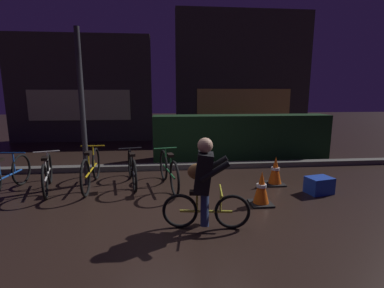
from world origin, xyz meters
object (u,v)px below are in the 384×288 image
(blue_crate, at_px, (319,185))
(cyclist, at_px, (204,183))
(parked_bike_left_mid, at_px, (47,174))
(traffic_cone_far, at_px, (275,171))
(parked_bike_center_right, at_px, (132,169))
(parked_bike_leftmost, at_px, (6,176))
(traffic_cone_near, at_px, (261,189))
(parked_bike_right_mid, at_px, (169,171))
(street_post, at_px, (82,109))
(parked_bike_center_left, at_px, (91,169))

(blue_crate, distance_m, cyclist, 2.57)
(parked_bike_left_mid, bearing_deg, traffic_cone_far, -107.79)
(parked_bike_center_right, bearing_deg, parked_bike_leftmost, 84.69)
(parked_bike_left_mid, bearing_deg, traffic_cone_near, -122.04)
(parked_bike_left_mid, distance_m, cyclist, 3.23)
(parked_bike_right_mid, bearing_deg, street_post, 66.77)
(parked_bike_leftmost, height_order, parked_bike_left_mid, same)
(parked_bike_center_right, distance_m, traffic_cone_near, 2.53)
(parked_bike_center_left, xyz_separation_m, parked_bike_center_right, (0.77, 0.07, -0.03))
(parked_bike_center_right, distance_m, traffic_cone_far, 2.85)
(parked_bike_center_right, xyz_separation_m, traffic_cone_near, (2.22, -1.22, -0.05))
(parked_bike_leftmost, bearing_deg, blue_crate, -91.04)
(street_post, height_order, blue_crate, street_post)
(street_post, xyz_separation_m, traffic_cone_far, (3.73, -0.35, -1.22))
(traffic_cone_near, bearing_deg, parked_bike_center_left, 158.89)
(parked_bike_center_right, height_order, traffic_cone_near, parked_bike_center_right)
(parked_bike_center_left, relative_size, parked_bike_center_right, 1.12)
(street_post, height_order, parked_bike_center_left, street_post)
(street_post, xyz_separation_m, blue_crate, (4.35, -0.90, -1.35))
(traffic_cone_far, bearing_deg, parked_bike_center_right, 174.45)
(cyclist, bearing_deg, blue_crate, 33.30)
(parked_bike_leftmost, bearing_deg, parked_bike_center_right, -78.69)
(parked_bike_center_right, height_order, traffic_cone_far, parked_bike_center_right)
(traffic_cone_far, bearing_deg, cyclist, -135.17)
(parked_bike_left_mid, bearing_deg, street_post, -83.84)
(parked_bike_center_left, bearing_deg, parked_bike_center_right, -87.86)
(cyclist, bearing_deg, parked_bike_left_mid, 155.05)
(traffic_cone_near, bearing_deg, parked_bike_left_mid, 164.68)
(parked_bike_center_left, xyz_separation_m, traffic_cone_near, (2.99, -1.15, -0.08))
(parked_bike_leftmost, distance_m, blue_crate, 5.70)
(traffic_cone_near, height_order, traffic_cone_far, traffic_cone_far)
(parked_bike_center_left, relative_size, traffic_cone_near, 2.99)
(parked_bike_center_left, relative_size, blue_crate, 3.81)
(cyclist, bearing_deg, street_post, 143.61)
(street_post, distance_m, cyclist, 3.01)
(parked_bike_center_right, bearing_deg, traffic_cone_far, -107.53)
(parked_bike_center_left, distance_m, blue_crate, 4.29)
(traffic_cone_far, bearing_deg, blue_crate, -41.70)
(traffic_cone_near, height_order, blue_crate, traffic_cone_near)
(street_post, height_order, traffic_cone_far, street_post)
(parked_bike_center_left, distance_m, cyclist, 2.70)
(parked_bike_leftmost, relative_size, traffic_cone_far, 2.68)
(parked_bike_leftmost, distance_m, parked_bike_center_right, 2.24)
(parked_bike_left_mid, relative_size, parked_bike_right_mid, 0.94)
(parked_bike_center_right, height_order, cyclist, cyclist)
(street_post, distance_m, traffic_cone_far, 3.94)
(parked_bike_leftmost, height_order, parked_bike_right_mid, parked_bike_right_mid)
(parked_bike_center_left, relative_size, traffic_cone_far, 2.94)
(parked_bike_center_right, bearing_deg, street_post, 73.13)
(parked_bike_right_mid, xyz_separation_m, cyclist, (0.46, -1.67, 0.29))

